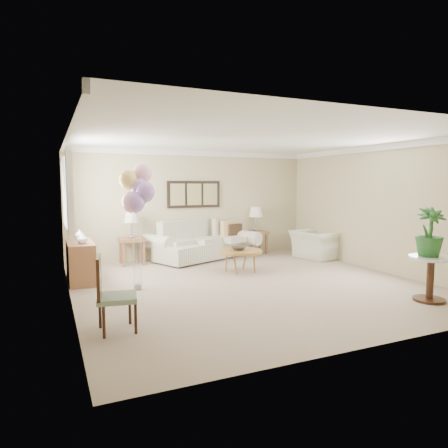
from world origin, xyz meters
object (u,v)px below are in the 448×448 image
object	(u,v)px
coffee_table	(240,252)
balloon_cluster	(137,190)
sofa	(202,243)
accent_chair	(111,292)
armchair	(316,244)

from	to	relation	value
coffee_table	balloon_cluster	bearing A→B (deg)	-167.28
sofa	coffee_table	size ratio (longest dim) A/B	3.18
sofa	accent_chair	size ratio (longest dim) A/B	3.05
armchair	balloon_cluster	world-z (taller)	balloon_cluster
coffee_table	balloon_cluster	xyz separation A→B (m)	(-2.18, -0.49, 1.28)
coffee_table	accent_chair	size ratio (longest dim) A/B	0.96
sofa	accent_chair	bearing A→B (deg)	-123.69
armchair	coffee_table	bearing A→B (deg)	96.00
coffee_table	balloon_cluster	world-z (taller)	balloon_cluster
armchair	accent_chair	size ratio (longest dim) A/B	1.09
armchair	balloon_cluster	distance (m)	4.89
sofa	accent_chair	distance (m)	4.87
sofa	accent_chair	xyz separation A→B (m)	(-2.70, -4.05, 0.12)
balloon_cluster	accent_chair	bearing A→B (deg)	-111.33
sofa	balloon_cluster	xyz separation A→B (m)	(-1.98, -2.20, 1.33)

